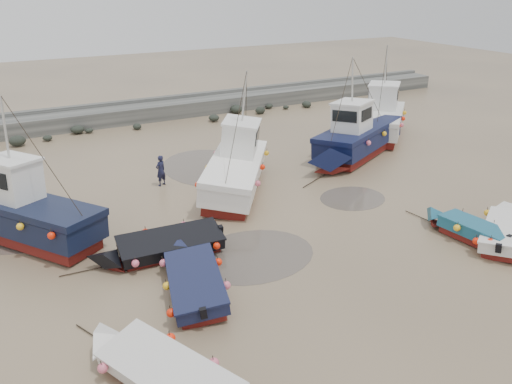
% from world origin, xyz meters
% --- Properties ---
extents(ground, '(120.00, 120.00, 0.00)m').
position_xyz_m(ground, '(0.00, 0.00, 0.00)').
color(ground, '#8F795A').
rests_on(ground, ground).
extents(seawall, '(60.00, 4.92, 1.50)m').
position_xyz_m(seawall, '(0.05, 21.99, 0.63)').
color(seawall, slate).
rests_on(seawall, ground).
extents(puddle_a, '(5.30, 5.30, 0.01)m').
position_xyz_m(puddle_a, '(-1.75, -0.87, 0.00)').
color(puddle_a, '#534A41').
rests_on(puddle_a, ground).
extents(puddle_b, '(3.51, 3.51, 0.01)m').
position_xyz_m(puddle_b, '(5.50, 1.84, 0.00)').
color(puddle_b, '#534A41').
rests_on(puddle_b, ground).
extents(puddle_c, '(3.91, 3.91, 0.01)m').
position_xyz_m(puddle_c, '(-9.43, 4.60, 0.00)').
color(puddle_c, '#534A41').
rests_on(puddle_c, ground).
extents(puddle_d, '(5.39, 5.39, 0.01)m').
position_xyz_m(puddle_d, '(0.70, 9.64, 0.00)').
color(puddle_d, '#534A41').
rests_on(puddle_d, ground).
extents(dinghy_0, '(3.59, 6.38, 1.43)m').
position_xyz_m(dinghy_0, '(-7.19, -5.93, 0.54)').
color(dinghy_0, maroon).
rests_on(dinghy_0, ground).
extents(dinghy_1, '(2.97, 6.36, 1.43)m').
position_xyz_m(dinghy_1, '(-4.69, -2.05, 0.54)').
color(dinghy_1, maroon).
rests_on(dinghy_1, ground).
extents(dinghy_2, '(1.93, 5.12, 1.43)m').
position_xyz_m(dinghy_2, '(7.24, -3.85, 0.57)').
color(dinghy_2, maroon).
rests_on(dinghy_2, ground).
extents(dinghy_3, '(5.75, 3.96, 1.43)m').
position_xyz_m(dinghy_3, '(8.63, -4.77, 0.54)').
color(dinghy_3, maroon).
rests_on(dinghy_3, ground).
extents(dinghy_4, '(6.62, 2.32, 1.43)m').
position_xyz_m(dinghy_4, '(-5.03, 0.83, 0.54)').
color(dinghy_4, maroon).
rests_on(dinghy_4, ground).
extents(cabin_boat_0, '(6.57, 8.45, 6.22)m').
position_xyz_m(cabin_boat_0, '(-9.91, 4.96, 1.36)').
color(cabin_boat_0, maroon).
rests_on(cabin_boat_0, ground).
extents(cabin_boat_1, '(6.97, 9.43, 6.22)m').
position_xyz_m(cabin_boat_1, '(0.73, 5.98, 1.33)').
color(cabin_boat_1, maroon).
rests_on(cabin_boat_1, ground).
extents(cabin_boat_2, '(10.18, 6.30, 6.22)m').
position_xyz_m(cabin_boat_2, '(9.56, 6.92, 1.32)').
color(cabin_boat_2, maroon).
rests_on(cabin_boat_2, ground).
extents(cabin_boat_3, '(8.02, 7.82, 6.22)m').
position_xyz_m(cabin_boat_3, '(14.44, 10.08, 1.35)').
color(cabin_boat_3, maroon).
rests_on(cabin_boat_3, ground).
extents(person, '(0.75, 0.65, 1.73)m').
position_xyz_m(person, '(-2.70, 8.13, 0.00)').
color(person, '#171932').
rests_on(person, ground).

